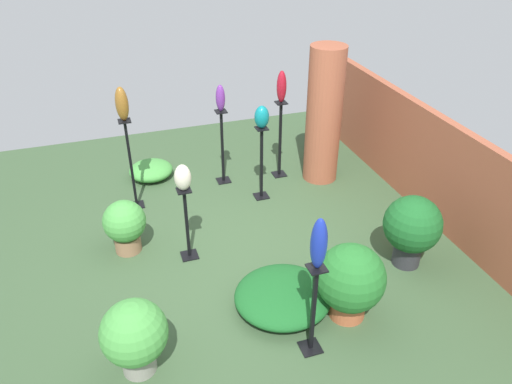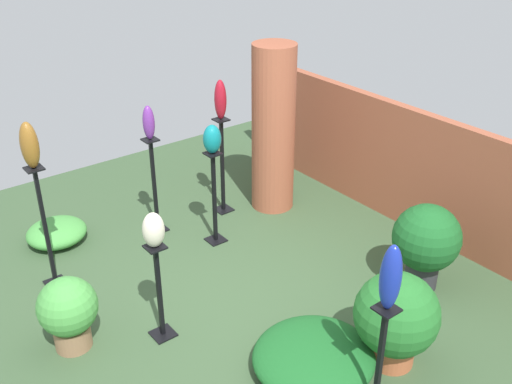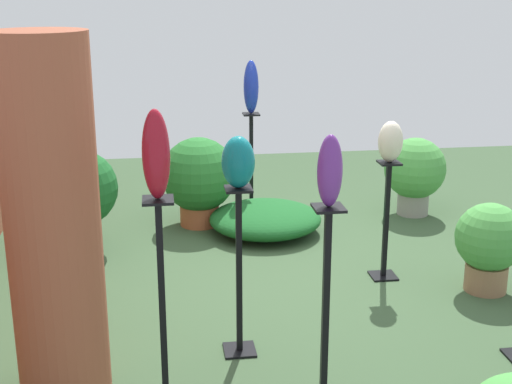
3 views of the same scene
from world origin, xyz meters
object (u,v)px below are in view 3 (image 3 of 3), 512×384
object	(u,v)px
pedestal_cobalt	(251,168)
art_vase_cobalt	(251,87)
art_vase_teal	(238,162)
potted_plant_mid_left	(79,192)
pedestal_violet	(325,315)
art_vase_ivory	(391,142)
potted_plant_back_center	(199,177)
brick_pillar	(53,221)
art_vase_violet	(330,171)
pedestal_teal	(239,279)
art_vase_ruby	(156,154)
pedestal_ruby	(163,314)
potted_plant_front_right	(415,171)
potted_plant_front_left	(489,243)
pedestal_ivory	(386,226)

from	to	relation	value
pedestal_cobalt	art_vase_cobalt	distance (m)	0.81
art_vase_teal	potted_plant_mid_left	distance (m)	2.37
pedestal_violet	art_vase_ivory	bearing A→B (deg)	-28.19
pedestal_violet	potted_plant_back_center	size ratio (longest dim) A/B	1.34
pedestal_cobalt	art_vase_teal	xyz separation A→B (m)	(-2.78, 0.45, 0.78)
brick_pillar	art_vase_violet	world-z (taller)	brick_pillar
pedestal_teal	potted_plant_mid_left	bearing A→B (deg)	30.44
art_vase_ruby	potted_plant_mid_left	distance (m)	2.72
pedestal_ruby	potted_plant_front_right	bearing A→B (deg)	-39.78
potted_plant_front_left	pedestal_teal	bearing A→B (deg)	108.67
art_vase_violet	potted_plant_front_left	distance (m)	2.21
art_vase_cobalt	potted_plant_back_center	bearing A→B (deg)	118.97
pedestal_violet	art_vase_violet	xyz separation A→B (m)	(0.00, 0.00, 0.81)
art_vase_cobalt	art_vase_violet	world-z (taller)	art_vase_cobalt
brick_pillar	potted_plant_front_right	distance (m)	4.18
art_vase_teal	brick_pillar	bearing A→B (deg)	104.29
art_vase_ivory	potted_plant_mid_left	distance (m)	2.65
pedestal_cobalt	art_vase_cobalt	bearing A→B (deg)	0.00
pedestal_ivory	art_vase_cobalt	bearing A→B (deg)	24.84
art_vase_ruby	art_vase_teal	distance (m)	0.73
pedestal_teal	art_vase_cobalt	bearing A→B (deg)	-9.17
art_vase_ruby	art_vase_violet	bearing A→B (deg)	-95.58
pedestal_cobalt	pedestal_violet	world-z (taller)	pedestal_violet
art_vase_cobalt	potted_plant_back_center	world-z (taller)	art_vase_cobalt
art_vase_ivory	potted_plant_front_left	world-z (taller)	art_vase_ivory
pedestal_cobalt	pedestal_violet	size ratio (longest dim) A/B	0.89
art_vase_teal	pedestal_teal	bearing A→B (deg)	180.00
pedestal_violet	art_vase_violet	size ratio (longest dim) A/B	2.99
art_vase_teal	pedestal_ivory	bearing A→B (deg)	-51.35
pedestal_cobalt	potted_plant_front_right	distance (m)	1.62
pedestal_cobalt	potted_plant_front_right	xyz separation A→B (m)	(-0.28, -1.60, -0.02)
pedestal_teal	art_vase_cobalt	xyz separation A→B (m)	(2.78, -0.45, 0.78)
art_vase_violet	potted_plant_back_center	size ratio (longest dim) A/B	0.45
pedestal_ivory	pedestal_teal	world-z (taller)	pedestal_teal
pedestal_ivory	art_vase_violet	size ratio (longest dim) A/B	2.47
potted_plant_front_right	brick_pillar	bearing A→B (deg)	131.90
art_vase_violet	potted_plant_front_right	distance (m)	3.63
art_vase_teal	potted_plant_front_right	size ratio (longest dim) A/B	0.40
brick_pillar	art_vase_teal	xyz separation A→B (m)	(0.26, -1.04, 0.23)
potted_plant_front_right	art_vase_ruby	bearing A→B (deg)	140.22
art_vase_teal	potted_plant_back_center	bearing A→B (deg)	2.12
pedestal_cobalt	art_vase_cobalt	world-z (taller)	art_vase_cobalt
art_vase_ivory	potted_plant_mid_left	bearing A→B (deg)	68.79
pedestal_ivory	art_vase_ruby	xyz separation A→B (m)	(-1.53, 1.74, 1.00)
art_vase_ivory	pedestal_ivory	bearing A→B (deg)	-90.00
pedestal_teal	pedestal_violet	size ratio (longest dim) A/B	0.95
pedestal_ruby	art_vase_violet	bearing A→B (deg)	-95.58
pedestal_ivory	pedestal_violet	distance (m)	1.84
potted_plant_front_right	potted_plant_back_center	bearing A→B (deg)	90.59
potted_plant_front_right	art_vase_teal	bearing A→B (deg)	140.75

